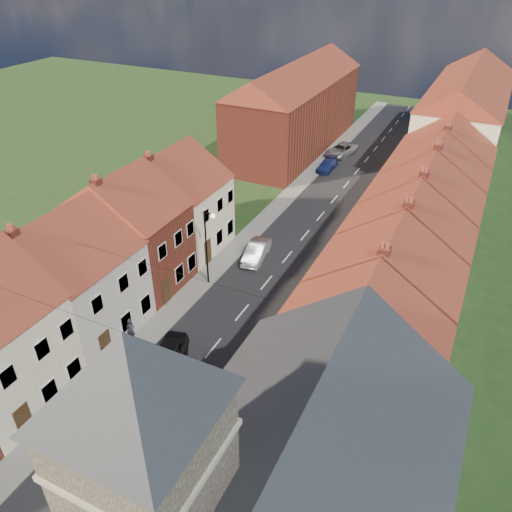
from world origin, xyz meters
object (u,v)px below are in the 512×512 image
Objects in this scene: car_distant at (341,150)px; pedestrian_left at (131,330)px; church at (285,498)px; car_near at (167,359)px; car_mid at (256,251)px; pedestrian_right at (254,398)px; car_far at (327,165)px; lamppost at (207,243)px.

pedestrian_left is (-1.84, -37.68, 0.25)m from car_distant.
pedestrian_left reaches higher than car_distant.
church is 14.48m from car_near.
pedestrian_right is (6.79, -14.13, 0.42)m from car_mid.
pedestrian_right is at bearing -76.93° from car_far.
pedestrian_right is at bearing -64.69° from car_distant.
car_mid is 25.27m from car_distant.
lamppost is at bearing -77.06° from car_distant.
pedestrian_right is (6.20, -0.67, 0.33)m from car_near.
church is 3.92× the size of car_far.
car_distant is (-12.56, 46.68, -5.19)m from church.
pedestrian_left is (-3.44, 1.03, 0.18)m from car_near.
lamppost is 9.41m from car_near.
lamppost is at bearing 67.77° from pedestrian_left.
pedestrian_right reaches higher than car_mid.
church is 9.94m from pedestrian_right.
pedestrian_right is at bearing -48.13° from lamppost.
car_far is at bearing 88.59° from lamppost.
church reaches higher than car_distant.
car_mid is at bearing 63.95° from pedestrian_left.
pedestrian_left is at bearing -7.51° from pedestrian_right.
pedestrian_right is (7.80, -34.30, 0.52)m from car_far.
car_far is (-1.01, 20.17, -0.10)m from car_mid.
car_far is (-1.60, 33.63, -0.19)m from car_near.
pedestrian_right reaches higher than car_near.
church is 2.53× the size of lamppost.
lamppost is at bearing -45.64° from pedestrian_right.
church is 21.38m from lamppost.
car_near reaches higher than car_mid.
church is at bearing 125.63° from pedestrian_right.
car_mid is (1.62, 4.75, -2.87)m from lamppost.
car_near is at bearing -75.76° from lamppost.
lamppost is 3.71× the size of pedestrian_left.
car_mid is at bearing -86.88° from car_far.
car_near is (2.21, -8.71, -2.79)m from lamppost.
car_far is 35.18m from pedestrian_right.
car_far is at bearing -74.70° from pedestrian_right.
pedestrian_left is (-2.85, -12.43, 0.26)m from car_mid.
lamppost is 1.55× the size of car_far.
car_distant reaches higher than car_far.
pedestrian_right reaches higher than car_distant.
church is 17.69m from pedestrian_left.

